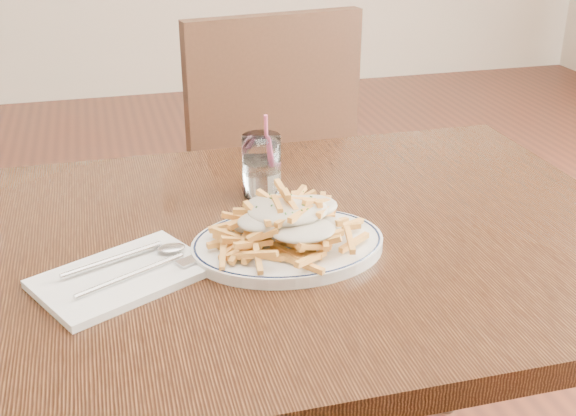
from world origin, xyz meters
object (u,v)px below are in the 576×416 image
object	(u,v)px
table	(267,279)
water_glass	(262,169)
fries_plate	(288,245)
loaded_fries	(288,218)
chair_far	(260,166)

from	to	relation	value
table	water_glass	distance (m)	0.20
fries_plate	water_glass	bearing A→B (deg)	87.26
table	loaded_fries	world-z (taller)	loaded_fries
water_glass	loaded_fries	bearing A→B (deg)	-92.74
table	water_glass	xyz separation A→B (m)	(0.03, 0.16, 0.13)
chair_far	fries_plate	world-z (taller)	chair_far
table	chair_far	distance (m)	0.81
loaded_fries	water_glass	size ratio (longest dim) A/B	1.83
table	loaded_fries	bearing A→B (deg)	-71.42
chair_far	water_glass	distance (m)	0.69
table	fries_plate	distance (m)	0.11
chair_far	table	bearing A→B (deg)	-101.91
table	chair_far	xyz separation A→B (m)	(0.17, 0.79, -0.13)
table	chair_far	world-z (taller)	chair_far
table	water_glass	bearing A→B (deg)	79.32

